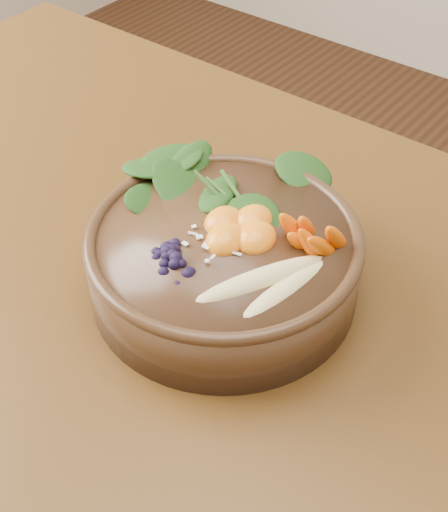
{
  "coord_description": "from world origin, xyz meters",
  "views": [
    {
      "loc": [
        0.21,
        -0.34,
        1.28
      ],
      "look_at": [
        -0.11,
        0.08,
        0.8
      ],
      "focal_mm": 50.0,
      "sensor_mm": 36.0,
      "label": 1
    }
  ],
  "objects_px": {
    "blueberry_pile": "(174,243)",
    "kale_heap": "(249,179)",
    "banana_halves": "(273,273)",
    "carrot_cluster": "(318,208)",
    "dining_table": "(262,444)",
    "stoneware_bowl": "(224,263)",
    "mandarin_cluster": "(240,219)"
  },
  "relations": [
    {
      "from": "kale_heap",
      "to": "banana_halves",
      "type": "distance_m",
      "value": 0.13
    },
    {
      "from": "mandarin_cluster",
      "to": "banana_halves",
      "type": "bearing_deg",
      "value": -30.54
    },
    {
      "from": "dining_table",
      "to": "kale_heap",
      "type": "bearing_deg",
      "value": 131.49
    },
    {
      "from": "kale_heap",
      "to": "stoneware_bowl",
      "type": "bearing_deg",
      "value": -73.92
    },
    {
      "from": "mandarin_cluster",
      "to": "carrot_cluster",
      "type": "bearing_deg",
      "value": 29.41
    },
    {
      "from": "banana_halves",
      "to": "carrot_cluster",
      "type": "bearing_deg",
      "value": 113.06
    },
    {
      "from": "stoneware_bowl",
      "to": "blueberry_pile",
      "type": "bearing_deg",
      "value": -107.93
    },
    {
      "from": "dining_table",
      "to": "blueberry_pile",
      "type": "bearing_deg",
      "value": 169.69
    },
    {
      "from": "banana_halves",
      "to": "mandarin_cluster",
      "type": "height_order",
      "value": "mandarin_cluster"
    },
    {
      "from": "dining_table",
      "to": "stoneware_bowl",
      "type": "height_order",
      "value": "stoneware_bowl"
    },
    {
      "from": "blueberry_pile",
      "to": "kale_heap",
      "type": "bearing_deg",
      "value": 91.01
    },
    {
      "from": "carrot_cluster",
      "to": "banana_halves",
      "type": "distance_m",
      "value": 0.08
    },
    {
      "from": "carrot_cluster",
      "to": "blueberry_pile",
      "type": "bearing_deg",
      "value": -109.55
    },
    {
      "from": "dining_table",
      "to": "kale_heap",
      "type": "relative_size",
      "value": 8.95
    },
    {
      "from": "banana_halves",
      "to": "kale_heap",
      "type": "bearing_deg",
      "value": 156.45
    },
    {
      "from": "dining_table",
      "to": "blueberry_pile",
      "type": "distance_m",
      "value": 0.22
    },
    {
      "from": "dining_table",
      "to": "carrot_cluster",
      "type": "xyz_separation_m",
      "value": [
        -0.04,
        0.13,
        0.2
      ]
    },
    {
      "from": "dining_table",
      "to": "banana_halves",
      "type": "bearing_deg",
      "value": 122.58
    },
    {
      "from": "stoneware_bowl",
      "to": "kale_heap",
      "type": "bearing_deg",
      "value": 106.08
    },
    {
      "from": "mandarin_cluster",
      "to": "stoneware_bowl",
      "type": "bearing_deg",
      "value": -117.13
    },
    {
      "from": "kale_heap",
      "to": "blueberry_pile",
      "type": "height_order",
      "value": "kale_heap"
    },
    {
      "from": "carrot_cluster",
      "to": "blueberry_pile",
      "type": "xyz_separation_m",
      "value": [
        -0.09,
        -0.1,
        -0.02
      ]
    },
    {
      "from": "stoneware_bowl",
      "to": "mandarin_cluster",
      "type": "bearing_deg",
      "value": 62.87
    },
    {
      "from": "banana_halves",
      "to": "blueberry_pile",
      "type": "relative_size",
      "value": 1.14
    },
    {
      "from": "kale_heap",
      "to": "mandarin_cluster",
      "type": "bearing_deg",
      "value": -62.57
    },
    {
      "from": "blueberry_pile",
      "to": "carrot_cluster",
      "type": "bearing_deg",
      "value": 49.66
    },
    {
      "from": "stoneware_bowl",
      "to": "banana_halves",
      "type": "relative_size",
      "value": 1.9
    },
    {
      "from": "stoneware_bowl",
      "to": "kale_heap",
      "type": "distance_m",
      "value": 0.09
    },
    {
      "from": "dining_table",
      "to": "stoneware_bowl",
      "type": "bearing_deg",
      "value": 144.69
    },
    {
      "from": "mandarin_cluster",
      "to": "blueberry_pile",
      "type": "xyz_separation_m",
      "value": [
        -0.03,
        -0.07,
        0.0
      ]
    },
    {
      "from": "kale_heap",
      "to": "banana_halves",
      "type": "bearing_deg",
      "value": -44.34
    },
    {
      "from": "dining_table",
      "to": "banana_halves",
      "type": "xyz_separation_m",
      "value": [
        -0.03,
        0.05,
        0.18
      ]
    }
  ]
}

